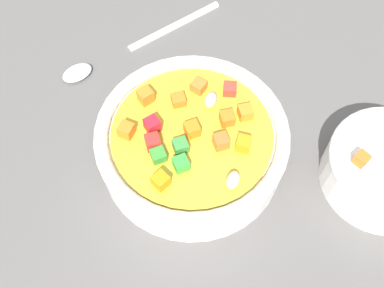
# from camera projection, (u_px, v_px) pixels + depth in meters

# --- Properties ---
(ground_plane) EXTENTS (1.40, 1.40, 0.02)m
(ground_plane) POSITION_uv_depth(u_px,v_px,m) (192.00, 161.00, 0.48)
(ground_plane) COLOR #565451
(soup_bowl_main) EXTENTS (0.18, 0.18, 0.06)m
(soup_bowl_main) POSITION_uv_depth(u_px,v_px,m) (192.00, 142.00, 0.44)
(soup_bowl_main) COLOR white
(soup_bowl_main) RESTS_ON ground_plane
(spoon) EXTENTS (0.07, 0.21, 0.01)m
(spoon) POSITION_uv_depth(u_px,v_px,m) (134.00, 44.00, 0.54)
(spoon) COLOR silver
(spoon) RESTS_ON ground_plane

